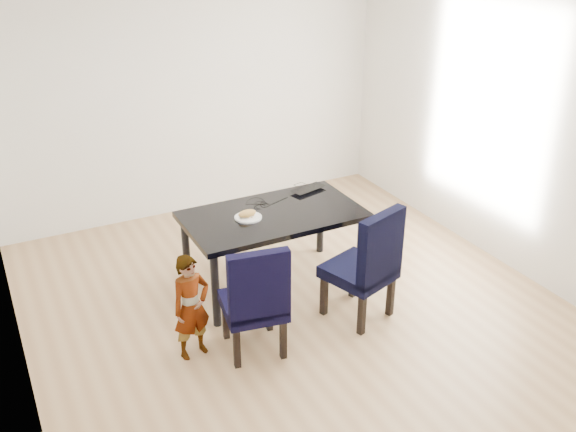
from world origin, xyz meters
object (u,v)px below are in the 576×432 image
chair_left (253,296)px  child (191,307)px  laptop (305,188)px  dining_table (273,250)px  plate (248,217)px  chair_right (359,262)px

chair_left → child: size_ratio=1.11×
laptop → dining_table: bearing=19.5°
plate → chair_right: bearing=-49.7°
chair_left → plate: bearing=77.5°
chair_right → child: (-1.46, 0.13, -0.08)m
chair_right → plate: size_ratio=4.29×
laptop → plate: bearing=9.6°
chair_right → laptop: 1.16m
plate → laptop: size_ratio=0.68×
chair_right → plate: bearing=112.3°
chair_left → child: (-0.46, 0.15, -0.05)m
child → chair_left: bearing=-29.6°
dining_table → child: child is taller
dining_table → laptop: 0.74m
dining_table → plate: plate is taller
child → plate: bearing=28.5°
plate → chair_left: bearing=-112.1°
child → laptop: bearing=21.4°
chair_left → child: chair_left is taller
chair_right → plate: 1.06m
dining_table → chair_left: bearing=-125.4°
dining_table → chair_left: 0.99m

